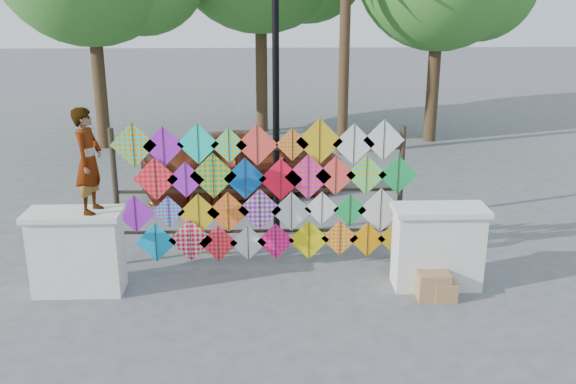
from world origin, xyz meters
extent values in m
plane|color=slate|center=(0.00, 0.00, 0.00)|extent=(80.00, 80.00, 0.00)
cube|color=white|center=(-2.70, -0.20, 0.60)|extent=(1.30, 0.55, 1.20)
cube|color=white|center=(-2.70, -0.20, 1.24)|extent=(1.40, 0.65, 0.08)
cube|color=white|center=(2.70, -0.20, 0.60)|extent=(1.30, 0.55, 1.20)
cube|color=white|center=(2.70, -0.20, 1.24)|extent=(1.40, 0.65, 0.08)
cylinder|color=black|center=(-2.30, 0.80, 1.15)|extent=(0.09, 0.09, 2.30)
cylinder|color=black|center=(2.30, 0.80, 1.15)|extent=(0.09, 0.09, 2.30)
cube|color=black|center=(0.00, 0.80, 0.55)|extent=(4.60, 0.04, 0.04)
cube|color=black|center=(0.00, 0.80, 1.25)|extent=(4.60, 0.04, 0.04)
cube|color=black|center=(0.00, 0.80, 1.95)|extent=(4.60, 0.04, 0.04)
cube|color=#0EE3C4|center=(-1.95, 0.74, 2.04)|extent=(0.73, 0.01, 0.73)
cube|color=black|center=(-1.95, 0.73, 2.04)|extent=(0.01, 0.01, 0.72)
cube|color=#A91CD4|center=(-1.49, 0.74, 2.01)|extent=(0.65, 0.01, 0.65)
cube|color=black|center=(-1.49, 0.73, 2.01)|extent=(0.01, 0.01, 0.64)
cube|color=#0EE3C4|center=(-0.95, 0.74, 2.05)|extent=(0.66, 0.01, 0.66)
cube|color=black|center=(-0.95, 0.73, 2.05)|extent=(0.01, 0.01, 0.65)
cube|color=#D8C608|center=(-0.46, 0.74, 2.02)|extent=(0.57, 0.01, 0.57)
cube|color=black|center=(-0.46, 0.73, 2.02)|extent=(0.01, 0.01, 0.56)
cube|color=#FA4136|center=(-0.02, 0.74, 2.02)|extent=(0.67, 0.01, 0.67)
cube|color=black|center=(-0.02, 0.73, 2.02)|extent=(0.01, 0.01, 0.66)
cube|color=#FA4136|center=(0.53, 0.74, 2.03)|extent=(0.53, 0.01, 0.53)
cube|color=black|center=(0.53, 0.73, 2.03)|extent=(0.01, 0.01, 0.52)
cube|color=gold|center=(0.96, 0.74, 2.07)|extent=(0.75, 0.01, 0.75)
cube|color=black|center=(0.96, 0.73, 2.07)|extent=(0.01, 0.01, 0.74)
cube|color=silver|center=(1.51, 0.74, 2.02)|extent=(0.68, 0.01, 0.68)
cube|color=black|center=(1.51, 0.73, 2.02)|extent=(0.01, 0.01, 0.67)
cube|color=silver|center=(1.98, 0.74, 2.09)|extent=(0.66, 0.01, 0.66)
cube|color=black|center=(1.98, 0.73, 2.09)|extent=(0.01, 0.01, 0.65)
cube|color=#FF0B27|center=(-1.63, 0.70, 1.50)|extent=(0.71, 0.01, 0.71)
cube|color=black|center=(-1.63, 0.69, 1.50)|extent=(0.01, 0.01, 0.70)
cube|color=#A91CD4|center=(-1.16, 0.70, 1.47)|extent=(0.60, 0.01, 0.60)
cube|color=black|center=(-1.16, 0.69, 1.47)|extent=(0.01, 0.01, 0.58)
cube|color=gold|center=(-0.72, 0.70, 1.54)|extent=(0.75, 0.01, 0.75)
cube|color=black|center=(-0.72, 0.69, 1.54)|extent=(0.01, 0.01, 0.74)
cube|color=#06499E|center=(-0.22, 0.70, 1.49)|extent=(0.69, 0.01, 0.69)
cube|color=black|center=(-0.22, 0.69, 1.49)|extent=(0.01, 0.01, 0.67)
cube|color=#FF0B27|center=(0.35, 0.70, 1.47)|extent=(0.70, 0.01, 0.70)
cube|color=black|center=(0.35, 0.69, 1.47)|extent=(0.01, 0.01, 0.69)
cube|color=#FA4136|center=(0.79, 0.70, 1.50)|extent=(0.75, 0.01, 0.75)
cube|color=black|center=(0.79, 0.69, 1.50)|extent=(0.01, 0.01, 0.74)
cube|color=#FA4136|center=(1.23, 0.70, 1.52)|extent=(0.65, 0.01, 0.65)
cube|color=black|center=(1.23, 0.69, 1.52)|extent=(0.01, 0.01, 0.64)
cube|color=#0EE3C4|center=(1.72, 0.70, 1.53)|extent=(0.66, 0.01, 0.66)
cube|color=black|center=(1.72, 0.69, 1.53)|extent=(0.01, 0.01, 0.64)
cube|color=#139A40|center=(2.23, 0.70, 1.52)|extent=(0.64, 0.01, 0.64)
cube|color=black|center=(2.23, 0.69, 1.52)|extent=(0.01, 0.01, 0.63)
cube|color=#A91CD4|center=(-1.99, 0.66, 0.92)|extent=(0.63, 0.01, 0.63)
cube|color=black|center=(-1.99, 0.65, 0.92)|extent=(0.01, 0.01, 0.62)
cube|color=#0EE3C4|center=(-1.45, 0.66, 0.96)|extent=(0.53, 0.01, 0.53)
cube|color=black|center=(-1.45, 0.65, 0.96)|extent=(0.01, 0.01, 0.52)
cube|color=gold|center=(-0.97, 0.66, 0.91)|extent=(0.69, 0.01, 0.69)
cube|color=black|center=(-0.97, 0.65, 0.91)|extent=(0.01, 0.01, 0.67)
cube|color=#FA4136|center=(-0.50, 0.66, 0.94)|extent=(0.69, 0.01, 0.69)
cube|color=black|center=(-0.50, 0.65, 0.94)|extent=(0.01, 0.01, 0.68)
cube|color=#A91CD4|center=(0.01, 0.66, 0.97)|extent=(0.71, 0.01, 0.71)
cube|color=black|center=(0.01, 0.65, 0.97)|extent=(0.01, 0.01, 0.69)
cube|color=silver|center=(0.52, 0.66, 0.93)|extent=(0.67, 0.01, 0.67)
cube|color=black|center=(0.52, 0.65, 0.93)|extent=(0.01, 0.01, 0.65)
cube|color=silver|center=(1.01, 0.66, 0.98)|extent=(0.56, 0.01, 0.56)
cube|color=black|center=(1.01, 0.65, 0.98)|extent=(0.01, 0.01, 0.55)
cube|color=#139A40|center=(1.47, 0.66, 0.95)|extent=(0.55, 0.01, 0.55)
cube|color=black|center=(1.47, 0.65, 0.95)|extent=(0.01, 0.01, 0.54)
cube|color=silver|center=(1.97, 0.66, 0.94)|extent=(0.75, 0.01, 0.75)
cube|color=black|center=(1.97, 0.65, 0.94)|extent=(0.01, 0.01, 0.74)
cube|color=#0AA2E1|center=(-1.68, 0.62, 0.45)|extent=(0.67, 0.01, 0.67)
cube|color=black|center=(-1.68, 0.61, 0.45)|extent=(0.01, 0.01, 0.66)
cube|color=silver|center=(-1.12, 0.62, 0.48)|extent=(0.72, 0.01, 0.72)
cube|color=black|center=(-1.12, 0.61, 0.48)|extent=(0.01, 0.01, 0.71)
cube|color=#FF0B27|center=(-0.67, 0.62, 0.42)|extent=(0.63, 0.01, 0.63)
cube|color=black|center=(-0.67, 0.61, 0.42)|extent=(0.01, 0.01, 0.62)
cube|color=silver|center=(-0.19, 0.62, 0.42)|extent=(0.60, 0.01, 0.60)
cube|color=black|center=(-0.19, 0.61, 0.42)|extent=(0.01, 0.01, 0.59)
cube|color=#FF0B27|center=(0.26, 0.62, 0.44)|extent=(0.61, 0.01, 0.61)
cube|color=black|center=(0.26, 0.61, 0.44)|extent=(0.01, 0.01, 0.60)
cube|color=#D8C608|center=(0.80, 0.62, 0.45)|extent=(0.67, 0.01, 0.67)
cube|color=black|center=(0.80, 0.61, 0.45)|extent=(0.01, 0.01, 0.66)
cube|color=#D8C608|center=(1.31, 0.62, 0.48)|extent=(0.61, 0.01, 0.61)
cube|color=black|center=(1.31, 0.61, 0.48)|extent=(0.01, 0.01, 0.60)
cube|color=orange|center=(1.77, 0.62, 0.45)|extent=(0.60, 0.01, 0.60)
cube|color=black|center=(1.77, 0.61, 0.45)|extent=(0.01, 0.01, 0.59)
cube|color=gold|center=(2.22, 0.62, 0.46)|extent=(0.58, 0.01, 0.58)
cube|color=black|center=(2.22, 0.61, 0.46)|extent=(0.01, 0.01, 0.57)
cylinder|color=#4C3620|center=(-4.50, 9.00, 1.93)|extent=(0.36, 0.36, 3.85)
cylinder|color=#4C3620|center=(0.00, 11.00, 2.06)|extent=(0.36, 0.36, 4.12)
cylinder|color=#4C3620|center=(5.00, 9.50, 1.79)|extent=(0.36, 0.36, 3.58)
cylinder|color=#4C3620|center=(2.20, 8.00, 2.75)|extent=(0.28, 0.28, 5.50)
imported|color=#99999E|center=(-2.40, -0.20, 2.04)|extent=(0.44, 0.60, 1.53)
imported|color=#5F2210|center=(-0.35, 4.44, 0.76)|extent=(4.80, 3.35, 1.52)
cylinder|color=black|center=(0.30, 2.00, 2.10)|extent=(0.12, 0.12, 4.20)
cube|color=#A98651|center=(2.55, -0.57, 0.21)|extent=(0.46, 0.41, 0.41)
cube|color=#A98651|center=(2.72, -0.66, 0.14)|extent=(0.33, 0.30, 0.28)
camera|label=1|loc=(0.13, -9.08, 4.40)|focal=40.00mm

